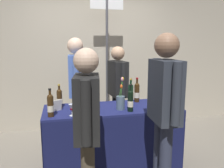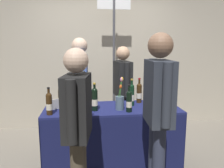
# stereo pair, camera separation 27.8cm
# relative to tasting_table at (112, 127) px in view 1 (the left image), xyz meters

# --- Properties ---
(ground_plane) EXTENTS (12.00, 12.00, 0.00)m
(ground_plane) POSITION_rel_tasting_table_xyz_m (0.00, 0.00, -0.54)
(ground_plane) COLOR gray
(back_partition) EXTENTS (6.76, 0.12, 2.96)m
(back_partition) POSITION_rel_tasting_table_xyz_m (0.00, 1.61, 0.94)
(back_partition) COLOR #B2A893
(back_partition) RESTS_ON ground_plane
(tasting_table) EXTENTS (1.69, 0.65, 0.79)m
(tasting_table) POSITION_rel_tasting_table_xyz_m (0.00, 0.00, 0.00)
(tasting_table) COLOR #191E51
(tasting_table) RESTS_ON ground_plane
(featured_wine_bottle) EXTENTS (0.07, 0.07, 0.35)m
(featured_wine_bottle) POSITION_rel_tasting_table_xyz_m (0.26, 0.06, 0.40)
(featured_wine_bottle) COLOR black
(featured_wine_bottle) RESTS_ON tasting_table
(display_bottle_0) EXTENTS (0.07, 0.07, 0.33)m
(display_bottle_0) POSITION_rel_tasting_table_xyz_m (0.17, -0.21, 0.39)
(display_bottle_0) COLOR black
(display_bottle_0) RESTS_ON tasting_table
(display_bottle_1) EXTENTS (0.07, 0.07, 0.30)m
(display_bottle_1) POSITION_rel_tasting_table_xyz_m (-0.41, 0.14, 0.38)
(display_bottle_1) COLOR #38230F
(display_bottle_1) RESTS_ON tasting_table
(display_bottle_2) EXTENTS (0.07, 0.07, 0.32)m
(display_bottle_2) POSITION_rel_tasting_table_xyz_m (-0.74, -0.21, 0.39)
(display_bottle_2) COLOR #38230F
(display_bottle_2) RESTS_ON tasting_table
(display_bottle_3) EXTENTS (0.07, 0.07, 0.34)m
(display_bottle_3) POSITION_rel_tasting_table_xyz_m (-0.22, -0.11, 0.40)
(display_bottle_3) COLOR black
(display_bottle_3) RESTS_ON tasting_table
(display_bottle_4) EXTENTS (0.08, 0.08, 0.34)m
(display_bottle_4) POSITION_rel_tasting_table_xyz_m (-0.40, -0.04, 0.40)
(display_bottle_4) COLOR #38230F
(display_bottle_4) RESTS_ON tasting_table
(display_bottle_5) EXTENTS (0.07, 0.07, 0.30)m
(display_bottle_5) POSITION_rel_tasting_table_xyz_m (-0.64, 0.13, 0.38)
(display_bottle_5) COLOR #38230F
(display_bottle_5) RESTS_ON tasting_table
(display_bottle_6) EXTENTS (0.07, 0.07, 0.34)m
(display_bottle_6) POSITION_rel_tasting_table_xyz_m (0.40, 0.20, 0.39)
(display_bottle_6) COLOR #38230F
(display_bottle_6) RESTS_ON tasting_table
(wine_glass_near_vendor) EXTENTS (0.07, 0.07, 0.13)m
(wine_glass_near_vendor) POSITION_rel_tasting_table_xyz_m (-0.51, -0.23, 0.35)
(wine_glass_near_vendor) COLOR silver
(wine_glass_near_vendor) RESTS_ON tasting_table
(flower_vase) EXTENTS (0.10, 0.10, 0.40)m
(flower_vase) POSITION_rel_tasting_table_xyz_m (0.08, -0.11, 0.36)
(flower_vase) COLOR slate
(flower_vase) RESTS_ON tasting_table
(brochure_stand) EXTENTS (0.13, 0.08, 0.13)m
(brochure_stand) POSITION_rel_tasting_table_xyz_m (-0.68, -0.01, 0.32)
(brochure_stand) COLOR silver
(brochure_stand) RESTS_ON tasting_table
(vendor_presenter) EXTENTS (0.23, 0.57, 1.68)m
(vendor_presenter) POSITION_rel_tasting_table_xyz_m (-0.40, 0.61, 0.47)
(vendor_presenter) COLOR #2D3347
(vendor_presenter) RESTS_ON ground_plane
(vendor_assistant) EXTENTS (0.25, 0.60, 1.55)m
(vendor_assistant) POSITION_rel_tasting_table_xyz_m (0.26, 0.72, 0.39)
(vendor_assistant) COLOR black
(vendor_assistant) RESTS_ON ground_plane
(taster_foreground_right) EXTENTS (0.23, 0.57, 1.68)m
(taster_foreground_right) POSITION_rel_tasting_table_xyz_m (0.35, -0.74, 0.47)
(taster_foreground_right) COLOR #2D3347
(taster_foreground_right) RESTS_ON ground_plane
(taster_foreground_left) EXTENTS (0.27, 0.57, 1.55)m
(taster_foreground_left) POSITION_rel_tasting_table_xyz_m (-0.41, -0.82, 0.38)
(taster_foreground_left) COLOR #4C4233
(taster_foreground_left) RESTS_ON ground_plane
(booth_signpost) EXTENTS (0.56, 0.04, 2.37)m
(booth_signpost) POSITION_rel_tasting_table_xyz_m (0.18, 1.17, 0.93)
(booth_signpost) COLOR #47474C
(booth_signpost) RESTS_ON ground_plane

